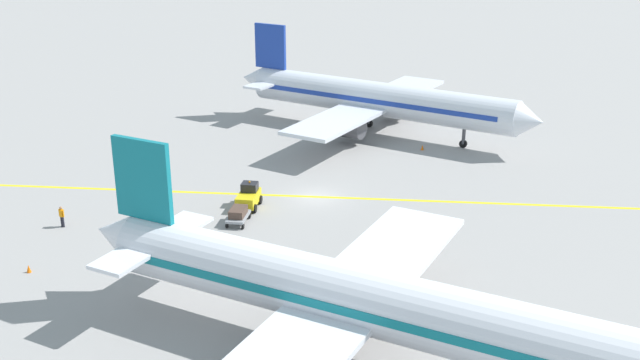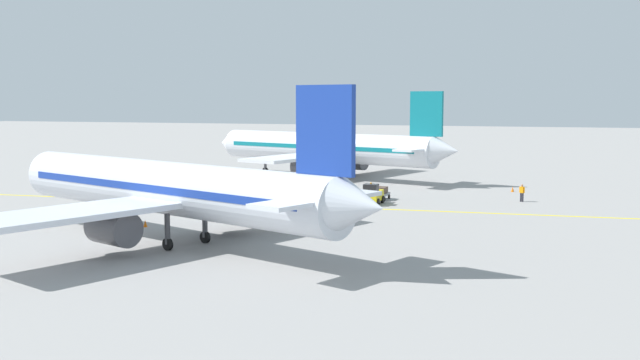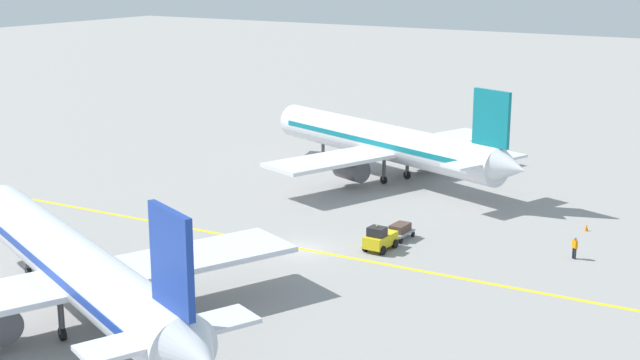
# 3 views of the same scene
# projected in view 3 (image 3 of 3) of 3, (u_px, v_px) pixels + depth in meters

# --- Properties ---
(ground_plane) EXTENTS (400.00, 400.00, 0.00)m
(ground_plane) POSITION_uv_depth(u_px,v_px,m) (302.00, 249.00, 68.62)
(ground_plane) COLOR gray
(apron_yellow_centreline) EXTENTS (5.40, 119.91, 0.01)m
(apron_yellow_centreline) POSITION_uv_depth(u_px,v_px,m) (302.00, 249.00, 68.62)
(apron_yellow_centreline) COLOR yellow
(apron_yellow_centreline) RESTS_ON ground
(airplane_at_gate) EXTENTS (27.79, 33.83, 10.60)m
(airplane_at_gate) POSITION_uv_depth(u_px,v_px,m) (76.00, 268.00, 53.60)
(airplane_at_gate) COLOR silver
(airplane_at_gate) RESTS_ON ground
(airplane_adjacent_stand) EXTENTS (28.14, 34.48, 10.60)m
(airplane_adjacent_stand) POSITION_uv_depth(u_px,v_px,m) (386.00, 143.00, 89.53)
(airplane_adjacent_stand) COLOR silver
(airplane_adjacent_stand) RESTS_ON ground
(baggage_tug_white) EXTENTS (3.03, 1.80, 2.11)m
(baggage_tug_white) POSITION_uv_depth(u_px,v_px,m) (380.00, 239.00, 68.20)
(baggage_tug_white) COLOR gold
(baggage_tug_white) RESTS_ON ground
(baggage_cart_trailing) EXTENTS (2.62, 1.45, 1.24)m
(baggage_cart_trailing) POSITION_uv_depth(u_px,v_px,m) (400.00, 230.00, 70.92)
(baggage_cart_trailing) COLOR gray
(baggage_cart_trailing) RESTS_ON ground
(ground_crew_worker) EXTENTS (0.36, 0.52, 1.68)m
(ground_crew_worker) POSITION_uv_depth(u_px,v_px,m) (575.00, 247.00, 66.21)
(ground_crew_worker) COLOR #23232D
(ground_crew_worker) RESTS_ON ground
(traffic_cone_near_nose) EXTENTS (0.32, 0.32, 0.55)m
(traffic_cone_near_nose) POSITION_uv_depth(u_px,v_px,m) (85.00, 279.00, 61.44)
(traffic_cone_near_nose) COLOR orange
(traffic_cone_near_nose) RESTS_ON ground
(traffic_cone_mid_apron) EXTENTS (0.32, 0.32, 0.55)m
(traffic_cone_mid_apron) POSITION_uv_depth(u_px,v_px,m) (586.00, 228.00, 73.11)
(traffic_cone_mid_apron) COLOR orange
(traffic_cone_mid_apron) RESTS_ON ground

